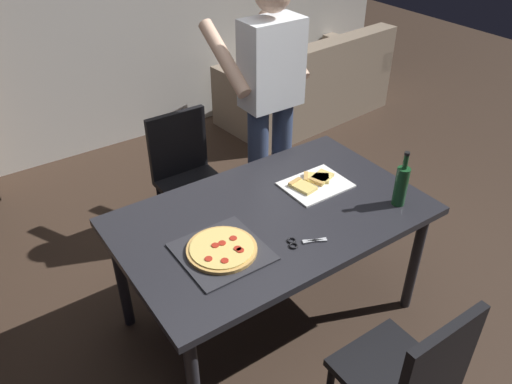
{
  "coord_description": "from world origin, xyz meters",
  "views": [
    {
      "loc": [
        -1.28,
        -1.7,
        2.33
      ],
      "look_at": [
        0.0,
        0.15,
        0.8
      ],
      "focal_mm": 35.65,
      "sensor_mm": 36.0,
      "label": 1
    }
  ],
  "objects_px": {
    "dining_table": "(272,224)",
    "chair_near_camera": "(410,375)",
    "couch": "(308,89)",
    "pepperoni_pizza_on_tray": "(222,250)",
    "wine_bottle": "(401,185)",
    "kitchen_scissors": "(300,242)",
    "person_serving_pizza": "(270,97)",
    "chair_far_side": "(187,171)"
  },
  "relations": [
    {
      "from": "chair_far_side",
      "to": "pepperoni_pizza_on_tray",
      "type": "distance_m",
      "value": 1.19
    },
    {
      "from": "chair_near_camera",
      "to": "couch",
      "type": "relative_size",
      "value": 0.51
    },
    {
      "from": "person_serving_pizza",
      "to": "pepperoni_pizza_on_tray",
      "type": "distance_m",
      "value": 1.28
    },
    {
      "from": "chair_near_camera",
      "to": "chair_far_side",
      "type": "bearing_deg",
      "value": 90.0
    },
    {
      "from": "dining_table",
      "to": "person_serving_pizza",
      "type": "xyz_separation_m",
      "value": [
        0.53,
        0.76,
        0.32
      ]
    },
    {
      "from": "chair_far_side",
      "to": "person_serving_pizza",
      "type": "relative_size",
      "value": 0.51
    },
    {
      "from": "chair_far_side",
      "to": "pepperoni_pizza_on_tray",
      "type": "xyz_separation_m",
      "value": [
        -0.38,
        -1.1,
        0.25
      ]
    },
    {
      "from": "couch",
      "to": "wine_bottle",
      "type": "xyz_separation_m",
      "value": [
        -1.3,
        -2.3,
        0.57
      ]
    },
    {
      "from": "dining_table",
      "to": "pepperoni_pizza_on_tray",
      "type": "xyz_separation_m",
      "value": [
        -0.38,
        -0.12,
        0.09
      ]
    },
    {
      "from": "pepperoni_pizza_on_tray",
      "to": "wine_bottle",
      "type": "distance_m",
      "value": 1.01
    },
    {
      "from": "couch",
      "to": "chair_near_camera",
      "type": "bearing_deg",
      "value": -122.72
    },
    {
      "from": "chair_near_camera",
      "to": "chair_far_side",
      "type": "height_order",
      "value": "same"
    },
    {
      "from": "couch",
      "to": "wine_bottle",
      "type": "relative_size",
      "value": 5.61
    },
    {
      "from": "dining_table",
      "to": "chair_far_side",
      "type": "height_order",
      "value": "chair_far_side"
    },
    {
      "from": "couch",
      "to": "chair_far_side",
      "type": "bearing_deg",
      "value": -152.15
    },
    {
      "from": "dining_table",
      "to": "kitchen_scissors",
      "type": "relative_size",
      "value": 8.19
    },
    {
      "from": "wine_bottle",
      "to": "pepperoni_pizza_on_tray",
      "type": "bearing_deg",
      "value": 168.81
    },
    {
      "from": "couch",
      "to": "pepperoni_pizza_on_tray",
      "type": "xyz_separation_m",
      "value": [
        -2.28,
        -2.1,
        0.46
      ]
    },
    {
      "from": "chair_near_camera",
      "to": "pepperoni_pizza_on_tray",
      "type": "bearing_deg",
      "value": 113.66
    },
    {
      "from": "dining_table",
      "to": "chair_near_camera",
      "type": "xyz_separation_m",
      "value": [
        -0.0,
        -0.98,
        -0.17
      ]
    },
    {
      "from": "pepperoni_pizza_on_tray",
      "to": "couch",
      "type": "bearing_deg",
      "value": 42.64
    },
    {
      "from": "couch",
      "to": "kitchen_scissors",
      "type": "xyz_separation_m",
      "value": [
        -1.94,
        -2.26,
        0.45
      ]
    },
    {
      "from": "dining_table",
      "to": "pepperoni_pizza_on_tray",
      "type": "relative_size",
      "value": 4.07
    },
    {
      "from": "chair_far_side",
      "to": "person_serving_pizza",
      "type": "xyz_separation_m",
      "value": [
        0.53,
        -0.22,
        0.49
      ]
    },
    {
      "from": "person_serving_pizza",
      "to": "kitchen_scissors",
      "type": "bearing_deg",
      "value": -118.36
    },
    {
      "from": "dining_table",
      "to": "chair_near_camera",
      "type": "bearing_deg",
      "value": -90.0
    },
    {
      "from": "person_serving_pizza",
      "to": "couch",
      "type": "bearing_deg",
      "value": 41.66
    },
    {
      "from": "pepperoni_pizza_on_tray",
      "to": "kitchen_scissors",
      "type": "distance_m",
      "value": 0.38
    },
    {
      "from": "pepperoni_pizza_on_tray",
      "to": "dining_table",
      "type": "bearing_deg",
      "value": 17.11
    },
    {
      "from": "dining_table",
      "to": "couch",
      "type": "distance_m",
      "value": 2.78
    },
    {
      "from": "chair_near_camera",
      "to": "wine_bottle",
      "type": "relative_size",
      "value": 2.85
    },
    {
      "from": "pepperoni_pizza_on_tray",
      "to": "person_serving_pizza",
      "type": "bearing_deg",
      "value": 44.08
    },
    {
      "from": "chair_near_camera",
      "to": "person_serving_pizza",
      "type": "bearing_deg",
      "value": 73.16
    },
    {
      "from": "chair_far_side",
      "to": "wine_bottle",
      "type": "distance_m",
      "value": 1.47
    },
    {
      "from": "couch",
      "to": "person_serving_pizza",
      "type": "distance_m",
      "value": 1.97
    },
    {
      "from": "dining_table",
      "to": "person_serving_pizza",
      "type": "bearing_deg",
      "value": 55.28
    },
    {
      "from": "dining_table",
      "to": "couch",
      "type": "bearing_deg",
      "value": 46.19
    },
    {
      "from": "couch",
      "to": "dining_table",
      "type": "bearing_deg",
      "value": -133.81
    },
    {
      "from": "chair_near_camera",
      "to": "chair_far_side",
      "type": "relative_size",
      "value": 1.0
    },
    {
      "from": "couch",
      "to": "kitchen_scissors",
      "type": "distance_m",
      "value": 3.01
    },
    {
      "from": "wine_bottle",
      "to": "kitchen_scissors",
      "type": "height_order",
      "value": "wine_bottle"
    },
    {
      "from": "chair_far_side",
      "to": "person_serving_pizza",
      "type": "height_order",
      "value": "person_serving_pizza"
    }
  ]
}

